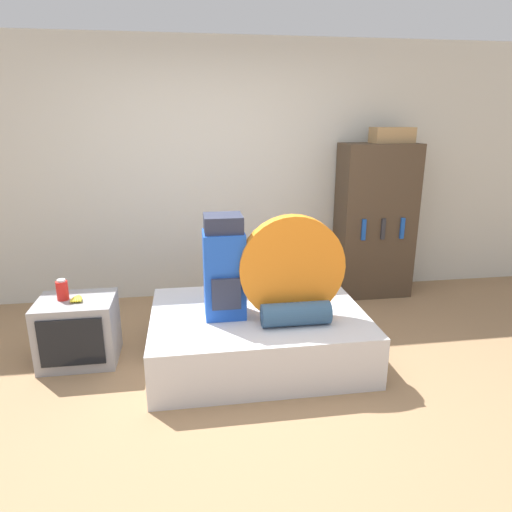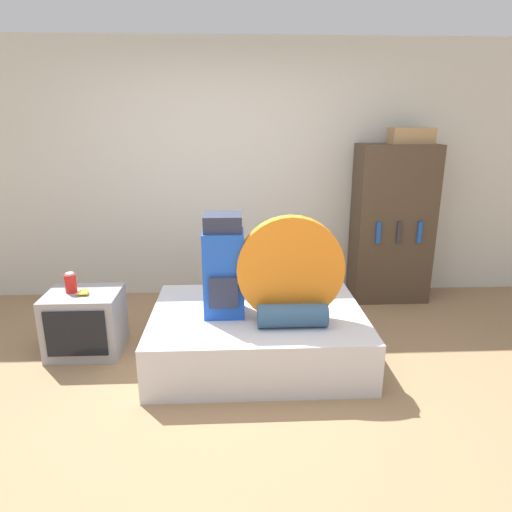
{
  "view_description": "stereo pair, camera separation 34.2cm",
  "coord_description": "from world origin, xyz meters",
  "px_view_note": "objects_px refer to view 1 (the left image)",
  "views": [
    {
      "loc": [
        -0.3,
        -2.63,
        1.84
      ],
      "look_at": [
        0.19,
        0.61,
        0.85
      ],
      "focal_mm": 32.0,
      "sensor_mm": 36.0,
      "label": 1
    },
    {
      "loc": [
        0.04,
        -2.67,
        1.84
      ],
      "look_at": [
        0.19,
        0.61,
        0.85
      ],
      "focal_mm": 32.0,
      "sensor_mm": 36.0,
      "label": 2
    }
  ],
  "objects_px": {
    "cardboard_box": "(392,135)",
    "sleeping_roll": "(296,314)",
    "canister": "(62,290)",
    "bookshelf": "(375,221)",
    "backpack": "(224,268)",
    "tent_bag": "(292,268)",
    "television": "(78,330)"
  },
  "relations": [
    {
      "from": "canister",
      "to": "bookshelf",
      "type": "distance_m",
      "value": 3.1
    },
    {
      "from": "tent_bag",
      "to": "television",
      "type": "relative_size",
      "value": 1.37
    },
    {
      "from": "sleeping_roll",
      "to": "bookshelf",
      "type": "height_order",
      "value": "bookshelf"
    },
    {
      "from": "canister",
      "to": "bookshelf",
      "type": "relative_size",
      "value": 0.1
    },
    {
      "from": "sleeping_roll",
      "to": "canister",
      "type": "xyz_separation_m",
      "value": [
        -1.71,
        0.47,
        0.11
      ]
    },
    {
      "from": "tent_bag",
      "to": "television",
      "type": "distance_m",
      "value": 1.73
    },
    {
      "from": "backpack",
      "to": "sleeping_roll",
      "type": "distance_m",
      "value": 0.63
    },
    {
      "from": "canister",
      "to": "cardboard_box",
      "type": "relative_size",
      "value": 0.4
    },
    {
      "from": "cardboard_box",
      "to": "television",
      "type": "bearing_deg",
      "value": -160.38
    },
    {
      "from": "television",
      "to": "bookshelf",
      "type": "height_order",
      "value": "bookshelf"
    },
    {
      "from": "sleeping_roll",
      "to": "cardboard_box",
      "type": "relative_size",
      "value": 1.23
    },
    {
      "from": "sleeping_roll",
      "to": "cardboard_box",
      "type": "bearing_deg",
      "value": 48.62
    },
    {
      "from": "tent_bag",
      "to": "bookshelf",
      "type": "height_order",
      "value": "bookshelf"
    },
    {
      "from": "backpack",
      "to": "television",
      "type": "height_order",
      "value": "backpack"
    },
    {
      "from": "sleeping_roll",
      "to": "canister",
      "type": "relative_size",
      "value": 3.08
    },
    {
      "from": "tent_bag",
      "to": "backpack",
      "type": "bearing_deg",
      "value": 165.9
    },
    {
      "from": "tent_bag",
      "to": "television",
      "type": "xyz_separation_m",
      "value": [
        -1.62,
        0.31,
        -0.53
      ]
    },
    {
      "from": "cardboard_box",
      "to": "backpack",
      "type": "bearing_deg",
      "value": -145.69
    },
    {
      "from": "television",
      "to": "canister",
      "type": "height_order",
      "value": "canister"
    },
    {
      "from": "tent_bag",
      "to": "sleeping_roll",
      "type": "xyz_separation_m",
      "value": [
        0.0,
        -0.14,
        -0.31
      ]
    },
    {
      "from": "tent_bag",
      "to": "cardboard_box",
      "type": "bearing_deg",
      "value": 45.8
    },
    {
      "from": "bookshelf",
      "to": "cardboard_box",
      "type": "xyz_separation_m",
      "value": [
        0.11,
        -0.0,
        0.88
      ]
    },
    {
      "from": "cardboard_box",
      "to": "sleeping_roll",
      "type": "bearing_deg",
      "value": -131.38
    },
    {
      "from": "backpack",
      "to": "television",
      "type": "relative_size",
      "value": 1.35
    },
    {
      "from": "sleeping_roll",
      "to": "backpack",
      "type": "bearing_deg",
      "value": 152.32
    },
    {
      "from": "canister",
      "to": "sleeping_roll",
      "type": "bearing_deg",
      "value": -15.25
    },
    {
      "from": "canister",
      "to": "television",
      "type": "bearing_deg",
      "value": -15.13
    },
    {
      "from": "bookshelf",
      "to": "cardboard_box",
      "type": "bearing_deg",
      "value": -2.36
    },
    {
      "from": "backpack",
      "to": "cardboard_box",
      "type": "distance_m",
      "value": 2.36
    },
    {
      "from": "canister",
      "to": "bookshelf",
      "type": "bearing_deg",
      "value": 19.44
    },
    {
      "from": "bookshelf",
      "to": "cardboard_box",
      "type": "relative_size",
      "value": 3.94
    },
    {
      "from": "tent_bag",
      "to": "bookshelf",
      "type": "xyz_separation_m",
      "value": [
        1.21,
        1.36,
        0.01
      ]
    }
  ]
}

